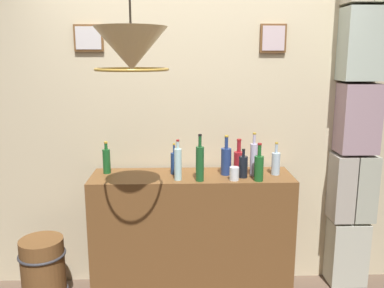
{
  "coord_description": "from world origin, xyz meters",
  "views": [
    {
      "loc": [
        -0.09,
        -2.15,
        1.87
      ],
      "look_at": [
        0.0,
        0.75,
        1.25
      ],
      "focal_mm": 38.17,
      "sensor_mm": 36.0,
      "label": 1
    }
  ],
  "objects_px": {
    "liquor_bottle_amaro": "(200,163)",
    "liquor_bottle_mezcal": "(239,160)",
    "wooden_barrel": "(44,273)",
    "liquor_bottle_tequila": "(178,164)",
    "liquor_bottle_gin": "(254,158)",
    "liquor_bottle_whiskey": "(174,163)",
    "liquor_bottle_sherry": "(259,167)",
    "pendant_lamp": "(131,50)",
    "liquor_bottle_scotch": "(107,161)",
    "glass_tumbler_rocks": "(234,174)",
    "liquor_bottle_vermouth": "(276,163)",
    "liquor_bottle_brandy": "(226,160)",
    "liquor_bottle_port": "(243,166)"
  },
  "relations": [
    {
      "from": "liquor_bottle_amaro",
      "to": "liquor_bottle_mezcal",
      "type": "xyz_separation_m",
      "value": [
        0.31,
        0.23,
        -0.04
      ]
    },
    {
      "from": "liquor_bottle_mezcal",
      "to": "glass_tumbler_rocks",
      "type": "relative_size",
      "value": 2.68
    },
    {
      "from": "liquor_bottle_brandy",
      "to": "pendant_lamp",
      "type": "xyz_separation_m",
      "value": [
        -0.61,
        -0.67,
        0.8
      ]
    },
    {
      "from": "liquor_bottle_brandy",
      "to": "liquor_bottle_sherry",
      "type": "height_order",
      "value": "liquor_bottle_brandy"
    },
    {
      "from": "liquor_bottle_brandy",
      "to": "liquor_bottle_tequila",
      "type": "xyz_separation_m",
      "value": [
        -0.36,
        -0.13,
        0.01
      ]
    },
    {
      "from": "liquor_bottle_gin",
      "to": "pendant_lamp",
      "type": "relative_size",
      "value": 0.65
    },
    {
      "from": "liquor_bottle_gin",
      "to": "wooden_barrel",
      "type": "height_order",
      "value": "liquor_bottle_gin"
    },
    {
      "from": "liquor_bottle_gin",
      "to": "liquor_bottle_port",
      "type": "height_order",
      "value": "liquor_bottle_gin"
    },
    {
      "from": "liquor_bottle_vermouth",
      "to": "liquor_bottle_gin",
      "type": "relative_size",
      "value": 0.77
    },
    {
      "from": "liquor_bottle_port",
      "to": "glass_tumbler_rocks",
      "type": "height_order",
      "value": "liquor_bottle_port"
    },
    {
      "from": "liquor_bottle_scotch",
      "to": "liquor_bottle_tequila",
      "type": "height_order",
      "value": "liquor_bottle_tequila"
    },
    {
      "from": "glass_tumbler_rocks",
      "to": "wooden_barrel",
      "type": "relative_size",
      "value": 0.18
    },
    {
      "from": "liquor_bottle_vermouth",
      "to": "liquor_bottle_tequila",
      "type": "height_order",
      "value": "liquor_bottle_tequila"
    },
    {
      "from": "liquor_bottle_scotch",
      "to": "liquor_bottle_sherry",
      "type": "xyz_separation_m",
      "value": [
        1.12,
        -0.23,
        0.0
      ]
    },
    {
      "from": "liquor_bottle_vermouth",
      "to": "liquor_bottle_amaro",
      "type": "bearing_deg",
      "value": -166.08
    },
    {
      "from": "liquor_bottle_sherry",
      "to": "wooden_barrel",
      "type": "distance_m",
      "value": 1.8
    },
    {
      "from": "liquor_bottle_brandy",
      "to": "liquor_bottle_mezcal",
      "type": "distance_m",
      "value": 0.13
    },
    {
      "from": "liquor_bottle_sherry",
      "to": "liquor_bottle_mezcal",
      "type": "bearing_deg",
      "value": 114.88
    },
    {
      "from": "liquor_bottle_scotch",
      "to": "glass_tumbler_rocks",
      "type": "height_order",
      "value": "liquor_bottle_scotch"
    },
    {
      "from": "liquor_bottle_whiskey",
      "to": "liquor_bottle_sherry",
      "type": "bearing_deg",
      "value": -17.89
    },
    {
      "from": "liquor_bottle_tequila",
      "to": "liquor_bottle_vermouth",
      "type": "bearing_deg",
      "value": 8.92
    },
    {
      "from": "glass_tumbler_rocks",
      "to": "pendant_lamp",
      "type": "relative_size",
      "value": 0.19
    },
    {
      "from": "liquor_bottle_vermouth",
      "to": "liquor_bottle_sherry",
      "type": "relative_size",
      "value": 0.9
    },
    {
      "from": "liquor_bottle_mezcal",
      "to": "liquor_bottle_tequila",
      "type": "xyz_separation_m",
      "value": [
        -0.47,
        -0.2,
        0.03
      ]
    },
    {
      "from": "liquor_bottle_vermouth",
      "to": "liquor_bottle_gin",
      "type": "distance_m",
      "value": 0.18
    },
    {
      "from": "liquor_bottle_gin",
      "to": "glass_tumbler_rocks",
      "type": "bearing_deg",
      "value": -143.0
    },
    {
      "from": "liquor_bottle_amaro",
      "to": "liquor_bottle_vermouth",
      "type": "bearing_deg",
      "value": 13.92
    },
    {
      "from": "liquor_bottle_mezcal",
      "to": "liquor_bottle_tequila",
      "type": "height_order",
      "value": "liquor_bottle_tequila"
    },
    {
      "from": "pendant_lamp",
      "to": "liquor_bottle_port",
      "type": "bearing_deg",
      "value": 38.81
    },
    {
      "from": "liquor_bottle_port",
      "to": "pendant_lamp",
      "type": "height_order",
      "value": "pendant_lamp"
    },
    {
      "from": "pendant_lamp",
      "to": "liquor_bottle_whiskey",
      "type": "bearing_deg",
      "value": 72.47
    },
    {
      "from": "pendant_lamp",
      "to": "liquor_bottle_scotch",
      "type": "bearing_deg",
      "value": 112.0
    },
    {
      "from": "liquor_bottle_port",
      "to": "wooden_barrel",
      "type": "bearing_deg",
      "value": -178.78
    },
    {
      "from": "liquor_bottle_amaro",
      "to": "liquor_bottle_brandy",
      "type": "relative_size",
      "value": 1.13
    },
    {
      "from": "liquor_bottle_scotch",
      "to": "liquor_bottle_gin",
      "type": "distance_m",
      "value": 1.11
    },
    {
      "from": "liquor_bottle_port",
      "to": "pendant_lamp",
      "type": "distance_m",
      "value": 1.25
    },
    {
      "from": "liquor_bottle_tequila",
      "to": "wooden_barrel",
      "type": "height_order",
      "value": "liquor_bottle_tequila"
    },
    {
      "from": "liquor_bottle_whiskey",
      "to": "liquor_bottle_tequila",
      "type": "relative_size",
      "value": 0.8
    },
    {
      "from": "liquor_bottle_scotch",
      "to": "liquor_bottle_gin",
      "type": "height_order",
      "value": "liquor_bottle_gin"
    },
    {
      "from": "pendant_lamp",
      "to": "wooden_barrel",
      "type": "relative_size",
      "value": 0.92
    },
    {
      "from": "wooden_barrel",
      "to": "liquor_bottle_tequila",
      "type": "bearing_deg",
      "value": -0.86
    },
    {
      "from": "liquor_bottle_amaro",
      "to": "glass_tumbler_rocks",
      "type": "bearing_deg",
      "value": 2.3
    },
    {
      "from": "liquor_bottle_brandy",
      "to": "glass_tumbler_rocks",
      "type": "bearing_deg",
      "value": -73.49
    },
    {
      "from": "liquor_bottle_gin",
      "to": "liquor_bottle_mezcal",
      "type": "height_order",
      "value": "liquor_bottle_gin"
    },
    {
      "from": "liquor_bottle_gin",
      "to": "liquor_bottle_tequila",
      "type": "height_order",
      "value": "liquor_bottle_gin"
    },
    {
      "from": "liquor_bottle_amaro",
      "to": "pendant_lamp",
      "type": "bearing_deg",
      "value": -128.45
    },
    {
      "from": "pendant_lamp",
      "to": "wooden_barrel",
      "type": "bearing_deg",
      "value": 144.48
    },
    {
      "from": "liquor_bottle_port",
      "to": "liquor_bottle_tequila",
      "type": "xyz_separation_m",
      "value": [
        -0.48,
        -0.05,
        0.04
      ]
    },
    {
      "from": "liquor_bottle_amaro",
      "to": "liquor_bottle_vermouth",
      "type": "height_order",
      "value": "liquor_bottle_amaro"
    },
    {
      "from": "liquor_bottle_scotch",
      "to": "liquor_bottle_vermouth",
      "type": "bearing_deg",
      "value": -3.44
    }
  ]
}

